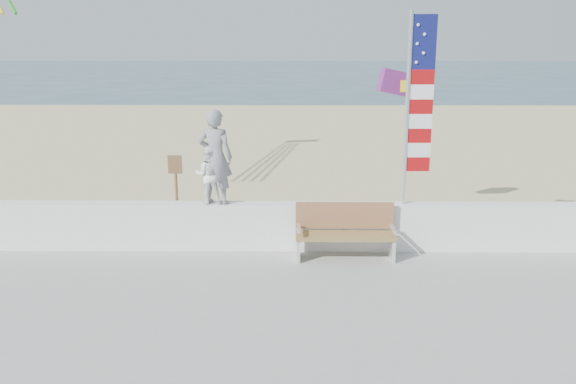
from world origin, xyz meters
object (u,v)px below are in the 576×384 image
adult (216,157)px  bench (345,231)px  child (209,175)px  flag (415,101)px

adult → bench: adult is taller
adult → child: (-0.13, 0.00, -0.34)m
child → flag: bearing=-179.8°
child → adult: bearing=-179.8°
adult → child: bearing=14.7°
adult → bench: bearing=-176.1°
bench → flag: bearing=20.1°
adult → flag: (3.62, -0.00, 1.03)m
adult → child: size_ratio=1.63×
child → bench: (2.51, -0.45, -0.94)m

